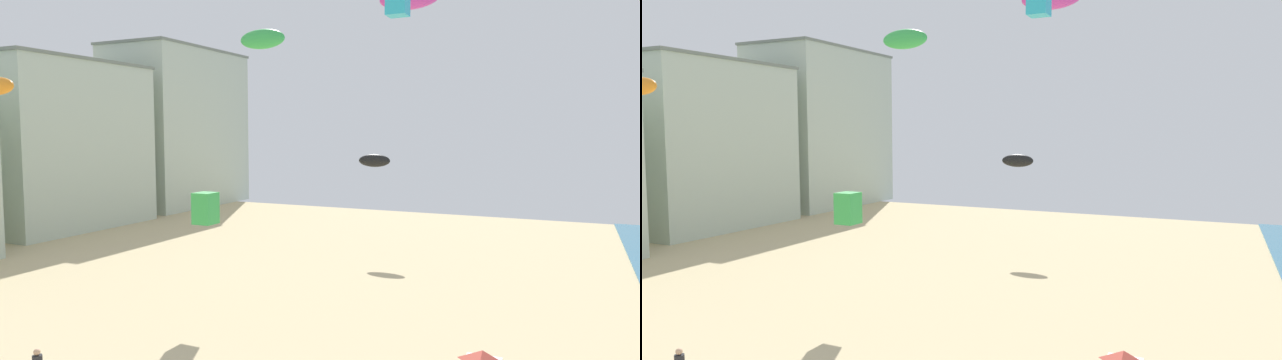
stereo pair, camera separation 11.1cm
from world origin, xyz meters
TOP-DOWN VIEW (x-y plane):
  - boardwalk_hotel_mid at (-31.92, 35.75)m, footprint 11.37×16.02m
  - boardwalk_hotel_far at (-31.92, 54.32)m, footprint 10.37×17.72m
  - kite_green_parafoil at (-0.33, 22.17)m, footprint 2.58×0.72m
  - kite_green_box at (-2.83, 20.52)m, footprint 1.03×1.03m
  - kite_black_parafoil at (0.07, 38.59)m, footprint 2.59×0.72m

SIDE VIEW (x-z plane):
  - kite_green_box at x=-2.83m, z-range 4.59..6.22m
  - kite_black_parafoil at x=0.07m, z-range 6.58..7.59m
  - boardwalk_hotel_mid at x=-31.92m, z-range 0.01..16.20m
  - boardwalk_hotel_far at x=-31.92m, z-range 0.01..19.72m
  - kite_green_parafoil at x=-0.33m, z-range 13.54..14.54m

